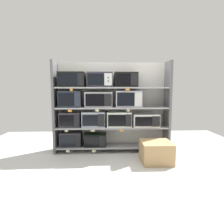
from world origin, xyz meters
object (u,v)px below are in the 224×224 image
(microwave_1, at_px, (95,140))
(microwave_10, at_px, (100,80))
(microwave_4, at_px, (119,119))
(microwave_3, at_px, (94,119))
(microwave_6, at_px, (70,99))
(microwave_2, at_px, (70,119))
(microwave_7, at_px, (99,100))
(microwave_8, at_px, (128,99))
(microwave_9, at_px, (72,80))
(microwave_0, at_px, (71,139))
(microwave_11, at_px, (126,80))
(microwave_5, at_px, (145,120))
(shipping_carton, at_px, (156,152))

(microwave_1, xyz_separation_m, microwave_10, (0.11, 0.00, 1.27))
(microwave_1, bearing_deg, microwave_4, 0.03)
(microwave_3, relative_size, microwave_6, 1.04)
(microwave_2, distance_m, microwave_7, 0.74)
(microwave_4, height_order, microwave_7, microwave_7)
(microwave_4, distance_m, microwave_6, 1.10)
(microwave_1, xyz_separation_m, microwave_3, (-0.03, 0.00, 0.45))
(microwave_2, height_order, microwave_6, microwave_6)
(microwave_8, bearing_deg, microwave_10, 179.98)
(microwave_4, xyz_separation_m, microwave_8, (0.20, -0.00, 0.43))
(microwave_9, bearing_deg, microwave_0, -179.76)
(microwave_10, xyz_separation_m, microwave_11, (0.54, 0.00, 0.00))
(microwave_2, xyz_separation_m, microwave_7, (0.60, -0.00, 0.42))
(microwave_1, xyz_separation_m, microwave_2, (-0.53, 0.00, 0.44))
(microwave_8, bearing_deg, microwave_0, -180.00)
(microwave_4, bearing_deg, microwave_11, 0.03)
(microwave_4, relative_size, microwave_7, 0.90)
(microwave_1, relative_size, microwave_8, 0.87)
(microwave_7, relative_size, microwave_11, 1.19)
(microwave_4, height_order, microwave_10, microwave_10)
(microwave_7, bearing_deg, microwave_5, 0.02)
(microwave_4, bearing_deg, microwave_2, 180.00)
(microwave_4, xyz_separation_m, microwave_7, (-0.43, -0.00, 0.42))
(microwave_1, height_order, microwave_7, microwave_7)
(microwave_5, xyz_separation_m, shipping_carton, (0.07, -0.67, -0.49))
(microwave_1, height_order, microwave_3, microwave_3)
(microwave_6, bearing_deg, microwave_3, 0.03)
(microwave_0, distance_m, microwave_5, 1.65)
(microwave_1, relative_size, microwave_2, 1.09)
(microwave_3, bearing_deg, microwave_1, -0.78)
(microwave_8, bearing_deg, microwave_3, 179.97)
(microwave_7, relative_size, microwave_8, 1.05)
(microwave_9, bearing_deg, microwave_7, -0.02)
(microwave_4, bearing_deg, microwave_9, -180.00)
(microwave_9, xyz_separation_m, microwave_10, (0.58, 0.00, -0.00))
(microwave_6, bearing_deg, microwave_8, -0.00)
(microwave_10, bearing_deg, shipping_carton, -32.77)
(microwave_1, xyz_separation_m, microwave_9, (-0.47, 0.00, 1.27))
(microwave_0, relative_size, microwave_8, 0.82)
(microwave_7, distance_m, shipping_carton, 1.57)
(microwave_5, bearing_deg, microwave_4, -179.99)
(microwave_10, height_order, microwave_11, same)
(microwave_0, distance_m, microwave_6, 0.85)
(microwave_6, xyz_separation_m, microwave_9, (0.04, 0.00, 0.40))
(microwave_6, relative_size, microwave_9, 0.85)
(microwave_2, relative_size, microwave_8, 0.79)
(microwave_0, bearing_deg, microwave_2, 178.34)
(microwave_4, height_order, microwave_5, microwave_4)
(microwave_5, height_order, microwave_10, microwave_10)
(microwave_0, bearing_deg, microwave_4, 0.01)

